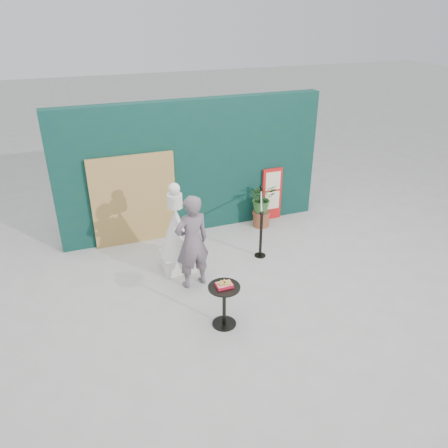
# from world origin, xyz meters

# --- Properties ---
(ground) EXTENTS (60.00, 60.00, 0.00)m
(ground) POSITION_xyz_m (0.00, 0.00, 0.00)
(ground) COLOR #ADAAA5
(ground) RESTS_ON ground
(back_wall) EXTENTS (6.00, 0.30, 3.00)m
(back_wall) POSITION_xyz_m (0.00, 3.15, 1.50)
(back_wall) COLOR #0A2E2E
(back_wall) RESTS_ON ground
(bamboo_fence) EXTENTS (1.80, 0.08, 2.00)m
(bamboo_fence) POSITION_xyz_m (-1.40, 2.94, 1.00)
(bamboo_fence) COLOR tan
(bamboo_fence) RESTS_ON ground
(woman) EXTENTS (0.73, 0.55, 1.82)m
(woman) POSITION_xyz_m (-0.73, 0.89, 0.91)
(woman) COLOR #675862
(woman) RESTS_ON ground
(menu_board) EXTENTS (0.50, 0.07, 1.30)m
(menu_board) POSITION_xyz_m (1.90, 2.95, 0.65)
(menu_board) COLOR red
(menu_board) RESTS_ON ground
(statue) EXTENTS (0.71, 0.71, 1.83)m
(statue) POSITION_xyz_m (-0.85, 1.55, 0.75)
(statue) COLOR white
(statue) RESTS_ON ground
(cafe_table) EXTENTS (0.52, 0.52, 0.75)m
(cafe_table) POSITION_xyz_m (-0.60, -0.41, 0.50)
(cafe_table) COLOR black
(cafe_table) RESTS_ON ground
(food_basket) EXTENTS (0.26, 0.19, 0.11)m
(food_basket) POSITION_xyz_m (-0.60, -0.40, 0.79)
(food_basket) COLOR red
(food_basket) RESTS_ON cafe_table
(planter) EXTENTS (0.63, 0.55, 1.07)m
(planter) POSITION_xyz_m (1.51, 2.68, 0.62)
(planter) COLOR brown
(planter) RESTS_ON ground
(stanchion_barrier) EXTENTS (0.84, 1.54, 1.03)m
(stanchion_barrier) POSITION_xyz_m (1.19, 2.04, 0.49)
(stanchion_barrier) COLOR black
(stanchion_barrier) RESTS_ON ground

